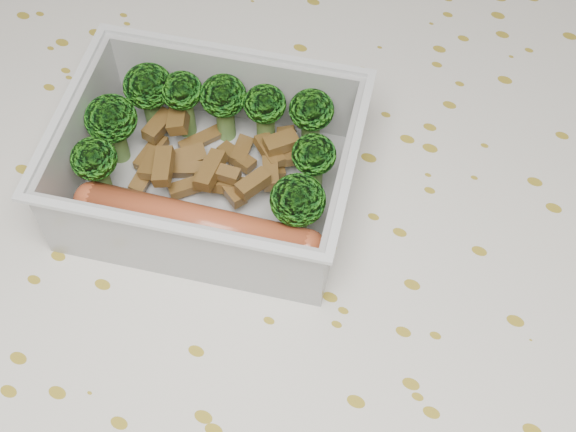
% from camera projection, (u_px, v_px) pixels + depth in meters
% --- Properties ---
extents(dining_table, '(1.40, 0.90, 0.75)m').
position_uv_depth(dining_table, '(286.00, 294.00, 0.54)').
color(dining_table, brown).
rests_on(dining_table, ground).
extents(tablecloth, '(1.46, 0.96, 0.19)m').
position_uv_depth(tablecloth, '(286.00, 256.00, 0.50)').
color(tablecloth, silver).
rests_on(tablecloth, dining_table).
extents(lunch_container, '(0.19, 0.16, 0.06)m').
position_uv_depth(lunch_container, '(210.00, 173.00, 0.46)').
color(lunch_container, silver).
rests_on(lunch_container, tablecloth).
extents(broccoli_florets, '(0.15, 0.11, 0.05)m').
position_uv_depth(broccoli_florets, '(212.00, 129.00, 0.46)').
color(broccoli_florets, '#608C3F').
rests_on(broccoli_florets, lunch_container).
extents(meat_pile, '(0.09, 0.08, 0.03)m').
position_uv_depth(meat_pile, '(212.00, 160.00, 0.47)').
color(meat_pile, brown).
rests_on(meat_pile, lunch_container).
extents(sausage, '(0.14, 0.04, 0.02)m').
position_uv_depth(sausage, '(198.00, 224.00, 0.44)').
color(sausage, '#AE4A29').
rests_on(sausage, lunch_container).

